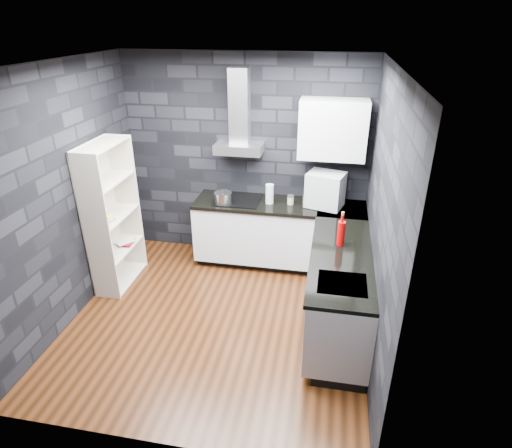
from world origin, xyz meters
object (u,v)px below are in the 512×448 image
(fruit_bowl, at_px, (106,219))
(storage_jar, at_px, (290,200))
(glass_vase, at_px, (270,194))
(appliance_garage, at_px, (325,190))
(pot, at_px, (223,198))
(bookshelf, at_px, (112,217))
(utensil_crock, at_px, (307,201))
(red_bottle, at_px, (341,233))

(fruit_bowl, bearing_deg, storage_jar, 23.74)
(glass_vase, height_order, appliance_garage, appliance_garage)
(pot, xyz_separation_m, fruit_bowl, (-1.21, -0.76, -0.04))
(glass_vase, xyz_separation_m, storage_jar, (0.27, 0.02, -0.08))
(pot, bearing_deg, bookshelf, -152.94)
(utensil_crock, height_order, red_bottle, red_bottle)
(storage_jar, relative_size, utensil_crock, 0.72)
(storage_jar, distance_m, bookshelf, 2.20)
(glass_vase, relative_size, utensil_crock, 1.79)
(pot, relative_size, appliance_garage, 0.49)
(glass_vase, distance_m, bookshelf, 1.95)
(utensil_crock, relative_size, fruit_bowl, 0.64)
(fruit_bowl, bearing_deg, glass_vase, 26.35)
(glass_vase, bearing_deg, bookshelf, -157.27)
(pot, height_order, glass_vase, glass_vase)
(utensil_crock, distance_m, fruit_bowl, 2.43)
(bookshelf, bearing_deg, storage_jar, 13.22)
(red_bottle, distance_m, bookshelf, 2.70)
(bookshelf, bearing_deg, red_bottle, -11.74)
(utensil_crock, bearing_deg, bookshelf, -161.81)
(pot, distance_m, appliance_garage, 1.29)
(glass_vase, xyz_separation_m, red_bottle, (0.90, -0.96, 0.01))
(storage_jar, distance_m, fruit_bowl, 2.25)
(pot, height_order, bookshelf, bookshelf)
(pot, height_order, utensil_crock, utensil_crock)
(red_bottle, xyz_separation_m, bookshelf, (-2.69, 0.21, -0.13))
(glass_vase, xyz_separation_m, appliance_garage, (0.70, 0.02, 0.10))
(bookshelf, height_order, fruit_bowl, bookshelf)
(red_bottle, height_order, bookshelf, bookshelf)
(red_bottle, height_order, fruit_bowl, red_bottle)
(pot, relative_size, utensil_crock, 1.53)
(utensil_crock, bearing_deg, pot, -173.24)
(red_bottle, bearing_deg, bookshelf, 175.50)
(utensil_crock, distance_m, appliance_garage, 0.27)
(storage_jar, bearing_deg, fruit_bowl, -156.26)
(glass_vase, distance_m, appliance_garage, 0.70)
(glass_vase, relative_size, fruit_bowl, 1.14)
(utensil_crock, distance_m, bookshelf, 2.38)
(appliance_garage, distance_m, fruit_bowl, 2.65)
(bookshelf, relative_size, fruit_bowl, 8.16)
(storage_jar, bearing_deg, pot, -170.02)
(pot, xyz_separation_m, red_bottle, (1.48, -0.83, 0.06))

